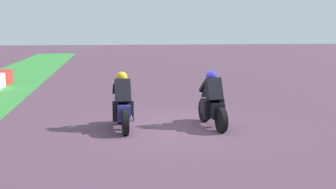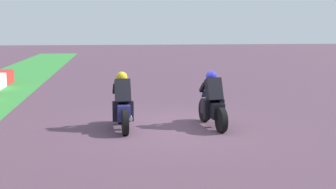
# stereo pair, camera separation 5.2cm
# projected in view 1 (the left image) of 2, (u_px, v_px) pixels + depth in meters

# --- Properties ---
(ground_plane) EXTENTS (120.00, 120.00, 0.00)m
(ground_plane) POSITION_uv_depth(u_px,v_px,m) (170.00, 127.00, 12.07)
(ground_plane) COLOR #523849
(rider_lane_a) EXTENTS (2.04, 0.57, 1.51)m
(rider_lane_a) POSITION_uv_depth(u_px,v_px,m) (212.00, 104.00, 12.06)
(rider_lane_a) COLOR black
(rider_lane_a) RESTS_ON ground_plane
(rider_lane_b) EXTENTS (2.04, 0.55, 1.51)m
(rider_lane_b) POSITION_uv_depth(u_px,v_px,m) (123.00, 106.00, 11.77)
(rider_lane_b) COLOR black
(rider_lane_b) RESTS_ON ground_plane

